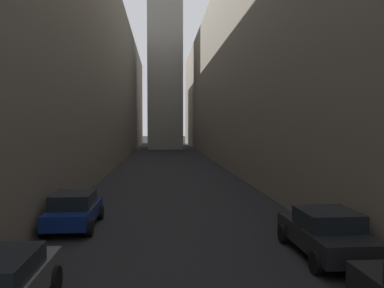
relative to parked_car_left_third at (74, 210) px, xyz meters
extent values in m
plane|color=black|center=(4.40, 28.10, -0.76)|extent=(264.00, 264.00, 0.00)
cube|color=#60594F|center=(-8.37, 30.10, 9.13)|extent=(14.54, 108.00, 19.79)
cube|color=#756B5B|center=(17.29, 30.10, 9.43)|extent=(14.77, 108.00, 20.37)
cube|color=gray|center=(4.40, 57.30, 23.96)|extent=(6.46, 6.46, 49.44)
cylinder|color=black|center=(0.90, -6.30, -0.42)|extent=(0.22, 0.68, 0.68)
cube|color=navy|center=(0.00, 0.05, -0.15)|extent=(1.70, 3.99, 0.59)
cube|color=black|center=(0.00, -0.12, 0.43)|extent=(1.56, 2.02, 0.56)
cylinder|color=black|center=(-0.85, 1.40, -0.45)|extent=(0.22, 0.63, 0.63)
cylinder|color=black|center=(0.85, 1.40, -0.45)|extent=(0.22, 0.63, 0.63)
cylinder|color=black|center=(-0.85, -1.31, -0.45)|extent=(0.22, 0.63, 0.63)
cylinder|color=black|center=(0.85, -1.31, -0.45)|extent=(0.22, 0.63, 0.63)
cube|color=black|center=(8.80, -4.16, -0.11)|extent=(1.85, 4.30, 0.64)
cube|color=black|center=(8.80, -4.29, 0.47)|extent=(1.70, 1.85, 0.53)
cylinder|color=black|center=(7.88, -2.70, -0.43)|extent=(0.22, 0.65, 0.65)
cylinder|color=black|center=(9.72, -2.70, -0.43)|extent=(0.22, 0.65, 0.65)
cylinder|color=black|center=(7.88, -5.62, -0.43)|extent=(0.22, 0.65, 0.65)
cylinder|color=black|center=(9.72, -5.62, -0.43)|extent=(0.22, 0.65, 0.65)
camera|label=1|loc=(3.54, -15.96, 3.37)|focal=36.12mm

